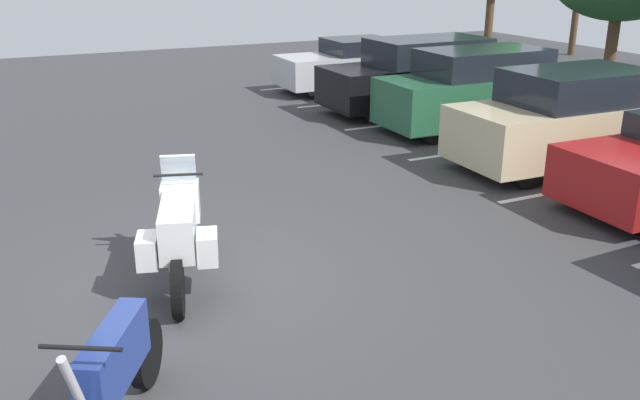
{
  "coord_description": "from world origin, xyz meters",
  "views": [
    {
      "loc": [
        7.69,
        -1.92,
        3.89
      ],
      "look_at": [
        -0.09,
        1.82,
        0.78
      ],
      "focal_mm": 38.74,
      "sensor_mm": 36.0,
      "label": 1
    }
  ],
  "objects_px": {
    "car_black": "(419,75)",
    "car_green": "(473,90)",
    "motorcycle_second": "(115,377)",
    "car_silver": "(353,65)",
    "motorcycle_touring": "(179,229)",
    "car_champagne": "(566,119)"
  },
  "relations": [
    {
      "from": "motorcycle_second",
      "to": "car_champagne",
      "type": "xyz_separation_m",
      "value": [
        -4.42,
        9.19,
        0.32
      ]
    },
    {
      "from": "motorcycle_second",
      "to": "car_green",
      "type": "bearing_deg",
      "value": 128.69
    },
    {
      "from": "motorcycle_second",
      "to": "car_silver",
      "type": "bearing_deg",
      "value": 144.66
    },
    {
      "from": "motorcycle_second",
      "to": "car_silver",
      "type": "height_order",
      "value": "car_silver"
    },
    {
      "from": "car_black",
      "to": "car_green",
      "type": "distance_m",
      "value": 2.32
    },
    {
      "from": "motorcycle_second",
      "to": "car_black",
      "type": "xyz_separation_m",
      "value": [
        -9.85,
        9.44,
        0.33
      ]
    },
    {
      "from": "motorcycle_touring",
      "to": "car_black",
      "type": "height_order",
      "value": "car_black"
    },
    {
      "from": "motorcycle_second",
      "to": "car_champagne",
      "type": "relative_size",
      "value": 0.45
    },
    {
      "from": "motorcycle_touring",
      "to": "car_silver",
      "type": "bearing_deg",
      "value": 142.35
    },
    {
      "from": "car_green",
      "to": "car_silver",
      "type": "bearing_deg",
      "value": -178.03
    },
    {
      "from": "motorcycle_second",
      "to": "car_green",
      "type": "relative_size",
      "value": 0.45
    },
    {
      "from": "car_black",
      "to": "car_champagne",
      "type": "distance_m",
      "value": 5.44
    },
    {
      "from": "car_silver",
      "to": "car_green",
      "type": "distance_m",
      "value": 5.47
    },
    {
      "from": "motorcycle_touring",
      "to": "car_champagne",
      "type": "bearing_deg",
      "value": 102.34
    },
    {
      "from": "motorcycle_touring",
      "to": "car_green",
      "type": "height_order",
      "value": "car_green"
    },
    {
      "from": "motorcycle_second",
      "to": "car_black",
      "type": "bearing_deg",
      "value": 136.21
    },
    {
      "from": "motorcycle_second",
      "to": "car_black",
      "type": "relative_size",
      "value": 0.39
    },
    {
      "from": "car_black",
      "to": "car_green",
      "type": "xyz_separation_m",
      "value": [
        2.32,
        -0.04,
        0.01
      ]
    },
    {
      "from": "car_champagne",
      "to": "motorcycle_touring",
      "type": "bearing_deg",
      "value": -77.66
    },
    {
      "from": "motorcycle_touring",
      "to": "car_green",
      "type": "distance_m",
      "value": 9.49
    },
    {
      "from": "motorcycle_touring",
      "to": "motorcycle_second",
      "type": "bearing_deg",
      "value": -25.1
    },
    {
      "from": "car_black",
      "to": "car_silver",
      "type": "bearing_deg",
      "value": -175.92
    }
  ]
}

